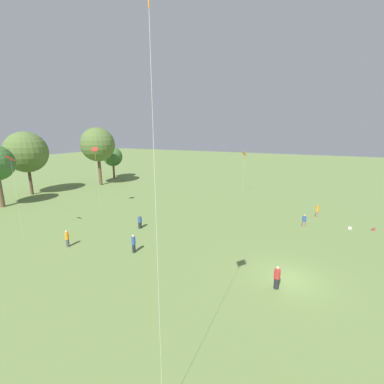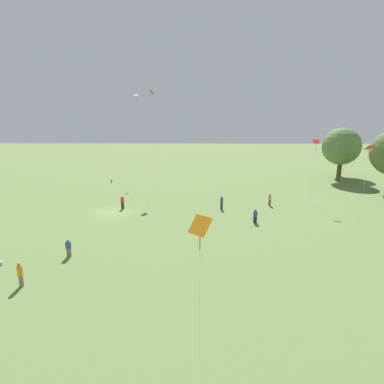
# 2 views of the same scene
# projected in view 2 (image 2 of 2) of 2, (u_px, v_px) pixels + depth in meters

# --- Properties ---
(ground_plane) EXTENTS (240.00, 240.00, 0.00)m
(ground_plane) POSITION_uv_depth(u_px,v_px,m) (113.00, 212.00, 37.53)
(ground_plane) COLOR olive
(tree_0) EXTENTS (6.44, 6.44, 9.81)m
(tree_0) POSITION_uv_depth(u_px,v_px,m) (342.00, 144.00, 60.82)
(tree_0) COLOR brown
(tree_0) RESTS_ON ground_plane
(tree_1) EXTENTS (6.83, 6.83, 10.03)m
(tree_1) POSITION_uv_depth(u_px,v_px,m) (341.00, 146.00, 55.51)
(tree_1) COLOR brown
(tree_1) RESTS_ON ground_plane
(person_0) EXTENTS (0.41, 0.41, 1.76)m
(person_0) POSITION_uv_depth(u_px,v_px,m) (20.00, 274.00, 20.56)
(person_0) COLOR #847056
(person_0) RESTS_ON ground_plane
(person_1) EXTENTS (0.49, 0.49, 1.72)m
(person_1) POSITION_uv_depth(u_px,v_px,m) (270.00, 199.00, 40.48)
(person_1) COLOR #4C4C51
(person_1) RESTS_ON ground_plane
(person_2) EXTENTS (0.46, 0.46, 1.79)m
(person_2) POSITION_uv_depth(u_px,v_px,m) (222.00, 202.00, 38.73)
(person_2) COLOR #232328
(person_2) RESTS_ON ground_plane
(person_3) EXTENTS (0.63, 0.63, 1.57)m
(person_3) POSITION_uv_depth(u_px,v_px,m) (69.00, 248.00, 25.15)
(person_3) COLOR #847056
(person_3) RESTS_ON ground_plane
(person_4) EXTENTS (0.49, 0.49, 1.59)m
(person_4) POSITION_uv_depth(u_px,v_px,m) (255.00, 216.00, 33.52)
(person_4) COLOR #232328
(person_4) RESTS_ON ground_plane
(person_5) EXTENTS (0.59, 0.59, 1.76)m
(person_5) POSITION_uv_depth(u_px,v_px,m) (122.00, 202.00, 38.97)
(person_5) COLOR #232328
(person_5) RESTS_ON ground_plane
(kite_1) EXTENTS (1.02, 0.92, 15.85)m
(kite_1) POSITION_uv_depth(u_px,v_px,m) (152.00, 98.00, 46.59)
(kite_1) COLOR red
(kite_1) RESTS_ON ground_plane
(kite_2) EXTENTS (0.85, 0.92, 8.99)m
(kite_2) POSITION_uv_depth(u_px,v_px,m) (369.00, 152.00, 28.37)
(kite_2) COLOR red
(kite_2) RESTS_ON ground_plane
(kite_3) EXTENTS (0.79, 0.87, 16.24)m
(kite_3) POSITION_uv_depth(u_px,v_px,m) (136.00, 101.00, 57.49)
(kite_3) COLOR orange
(kite_3) RESTS_ON ground_plane
(kite_4) EXTENTS (0.92, 0.93, 7.69)m
(kite_4) POSITION_uv_depth(u_px,v_px,m) (200.00, 232.00, 11.15)
(kite_4) COLOR orange
(kite_4) RESTS_ON ground_plane
(kite_5) EXTENTS (0.73, 0.86, 8.80)m
(kite_5) POSITION_uv_depth(u_px,v_px,m) (316.00, 144.00, 39.48)
(kite_5) COLOR red
(kite_5) RESTS_ON ground_plane
(dog_0) EXTENTS (0.66, 0.55, 0.51)m
(dog_0) POSITION_uv_depth(u_px,v_px,m) (111.00, 180.00, 55.98)
(dog_0) COLOR brown
(dog_0) RESTS_ON ground_plane
(picnic_bag_2) EXTENTS (0.30, 0.43, 0.28)m
(picnic_bag_2) POSITION_uv_depth(u_px,v_px,m) (0.00, 263.00, 23.79)
(picnic_bag_2) COLOR beige
(picnic_bag_2) RESTS_ON ground_plane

